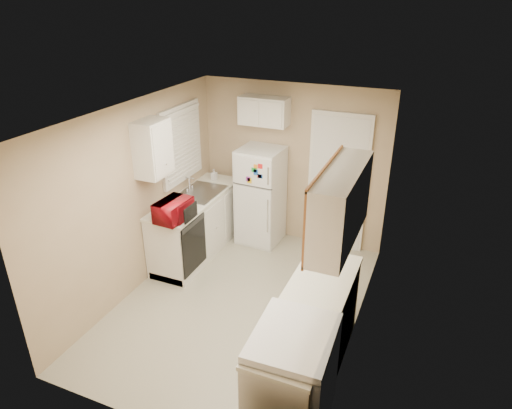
% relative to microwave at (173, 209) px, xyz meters
% --- Properties ---
extents(floor, '(3.80, 3.80, 0.00)m').
position_rel_microwave_xyz_m(floor, '(0.99, -0.16, -1.05)').
color(floor, '#B9B59D').
rests_on(floor, ground).
extents(ceiling, '(3.80, 3.80, 0.00)m').
position_rel_microwave_xyz_m(ceiling, '(0.99, -0.16, 1.35)').
color(ceiling, white).
rests_on(ceiling, floor).
extents(wall_left, '(3.80, 3.80, 0.00)m').
position_rel_microwave_xyz_m(wall_left, '(-0.41, -0.16, 0.15)').
color(wall_left, tan).
rests_on(wall_left, floor).
extents(wall_right, '(3.80, 3.80, 0.00)m').
position_rel_microwave_xyz_m(wall_right, '(2.39, -0.16, 0.15)').
color(wall_right, tan).
rests_on(wall_right, floor).
extents(wall_back, '(2.80, 2.80, 0.00)m').
position_rel_microwave_xyz_m(wall_back, '(0.99, 1.74, 0.15)').
color(wall_back, tan).
rests_on(wall_back, floor).
extents(wall_front, '(2.80, 2.80, 0.00)m').
position_rel_microwave_xyz_m(wall_front, '(0.99, -2.06, 0.15)').
color(wall_front, tan).
rests_on(wall_front, floor).
extents(left_counter, '(0.60, 1.80, 0.90)m').
position_rel_microwave_xyz_m(left_counter, '(-0.11, 0.74, -0.60)').
color(left_counter, silver).
rests_on(left_counter, floor).
extents(dishwasher, '(0.03, 0.58, 0.72)m').
position_rel_microwave_xyz_m(dishwasher, '(0.18, 0.14, -0.56)').
color(dishwasher, black).
rests_on(dishwasher, floor).
extents(sink, '(0.54, 0.74, 0.16)m').
position_rel_microwave_xyz_m(sink, '(-0.11, 0.89, -0.19)').
color(sink, gray).
rests_on(sink, left_counter).
extents(microwave, '(0.50, 0.30, 0.32)m').
position_rel_microwave_xyz_m(microwave, '(0.00, 0.00, 0.00)').
color(microwave, maroon).
rests_on(microwave, left_counter).
extents(soap_bottle, '(0.08, 0.09, 0.17)m').
position_rel_microwave_xyz_m(soap_bottle, '(-0.16, 1.41, -0.05)').
color(soap_bottle, silver).
rests_on(soap_bottle, left_counter).
extents(window_blinds, '(0.10, 0.98, 1.08)m').
position_rel_microwave_xyz_m(window_blinds, '(-0.37, 0.89, 0.55)').
color(window_blinds, silver).
rests_on(window_blinds, wall_left).
extents(upper_cabinet_left, '(0.30, 0.45, 0.70)m').
position_rel_microwave_xyz_m(upper_cabinet_left, '(-0.26, 0.06, 0.75)').
color(upper_cabinet_left, silver).
rests_on(upper_cabinet_left, wall_left).
extents(refrigerator, '(0.64, 0.63, 1.49)m').
position_rel_microwave_xyz_m(refrigerator, '(0.60, 1.43, -0.31)').
color(refrigerator, silver).
rests_on(refrigerator, floor).
extents(cabinet_over_fridge, '(0.70, 0.30, 0.40)m').
position_rel_microwave_xyz_m(cabinet_over_fridge, '(0.59, 1.59, 0.95)').
color(cabinet_over_fridge, silver).
rests_on(cabinet_over_fridge, wall_back).
extents(interior_door, '(0.86, 0.06, 2.08)m').
position_rel_microwave_xyz_m(interior_door, '(1.69, 1.70, -0.03)').
color(interior_door, silver).
rests_on(interior_door, floor).
extents(right_counter, '(0.60, 2.00, 0.90)m').
position_rel_microwave_xyz_m(right_counter, '(2.09, -0.96, -0.60)').
color(right_counter, silver).
rests_on(right_counter, floor).
extents(stove, '(0.69, 0.84, 0.99)m').
position_rel_microwave_xyz_m(stove, '(2.11, -1.51, -0.56)').
color(stove, silver).
rests_on(stove, floor).
extents(upper_cabinet_right, '(0.30, 1.20, 0.70)m').
position_rel_microwave_xyz_m(upper_cabinet_right, '(2.24, -0.66, 0.75)').
color(upper_cabinet_right, silver).
rests_on(upper_cabinet_right, wall_right).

